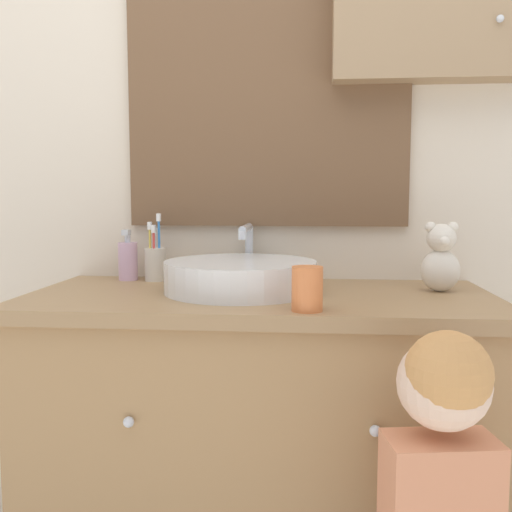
{
  "coord_description": "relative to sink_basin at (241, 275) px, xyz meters",
  "views": [
    {
      "loc": [
        0.12,
        -1.09,
        1.11
      ],
      "look_at": [
        -0.01,
        0.28,
        0.97
      ],
      "focal_mm": 40.0,
      "sensor_mm": 36.0,
      "label": 1
    }
  ],
  "objects": [
    {
      "name": "drinking_cup",
      "position": [
        0.17,
        -0.24,
        0.01
      ],
      "size": [
        0.07,
        0.07,
        0.1
      ],
      "primitive_type": "cylinder",
      "color": "orange",
      "rests_on": "vanity_counter"
    },
    {
      "name": "teddy_bear",
      "position": [
        0.51,
        0.05,
        0.04
      ],
      "size": [
        0.1,
        0.08,
        0.18
      ],
      "color": "beige",
      "rests_on": "vanity_counter"
    },
    {
      "name": "toothbrush_holder",
      "position": [
        -0.27,
        0.17,
        0.01
      ],
      "size": [
        0.06,
        0.06,
        0.2
      ],
      "color": "beige",
      "rests_on": "vanity_counter"
    },
    {
      "name": "sink_basin",
      "position": [
        0.0,
        0.0,
        0.0
      ],
      "size": [
        0.39,
        0.44,
        0.17
      ],
      "color": "white",
      "rests_on": "vanity_counter"
    },
    {
      "name": "vanity_counter",
      "position": [
        0.05,
        -0.02,
        -0.47
      ],
      "size": [
        1.17,
        0.54,
        0.87
      ],
      "color": "#A37A4C",
      "rests_on": "ground_plane"
    },
    {
      "name": "wall_back",
      "position": [
        0.08,
        0.27,
        0.38
      ],
      "size": [
        3.2,
        0.18,
        2.5
      ],
      "color": "beige",
      "rests_on": "ground_plane"
    },
    {
      "name": "soap_dispenser",
      "position": [
        -0.35,
        0.17,
        0.02
      ],
      "size": [
        0.06,
        0.06,
        0.15
      ],
      "color": "#CCA3BC",
      "rests_on": "vanity_counter"
    }
  ]
}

